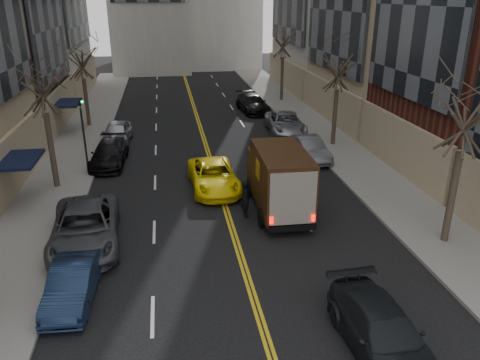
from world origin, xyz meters
The scene contains 19 objects.
sidewalk_left centered at (-9.00, 27.00, 0.07)m, with size 4.00×66.00×0.15m, color slate.
sidewalk_right centered at (9.00, 27.00, 0.07)m, with size 4.00×66.00×0.15m, color slate.
tree_lf_mid centered at (-8.80, 20.00, 6.60)m, with size 3.20×3.20×8.91m.
tree_lf_far centered at (-8.80, 33.00, 6.02)m, with size 3.20×3.20×8.12m.
tree_rt_near centered at (8.80, 11.00, 6.45)m, with size 3.20×3.20×8.71m.
tree_rt_mid centered at (8.80, 25.00, 6.17)m, with size 3.20×3.20×8.32m.
tree_rt_far centered at (8.80, 40.00, 6.74)m, with size 3.20×3.20×9.11m.
traffic_signal centered at (-7.39, 22.00, 2.82)m, with size 0.29×0.26×4.70m.
ups_truck centered at (2.52, 15.30, 1.63)m, with size 2.54×5.96×3.24m.
observer_sedan centered at (3.23, 5.22, 0.72)m, with size 2.20×5.03×1.44m.
taxi centered at (-0.30, 18.57, 0.73)m, with size 2.43×5.27×1.46m, color yellow.
pedestrian centered at (0.84, 14.94, 0.91)m, with size 0.66×0.44×1.82m, color black.
parked_lf_b centered at (-6.19, 9.35, 0.66)m, with size 1.40×4.01×1.32m, color #12203A.
parked_lf_c centered at (-6.30, 13.26, 0.82)m, with size 2.73×5.91×1.64m, color #45484C.
parked_lf_d centered at (-6.30, 23.50, 0.71)m, with size 1.99×4.90×1.42m, color black.
parked_lf_e centered at (-6.19, 28.01, 0.77)m, with size 1.83×4.55×1.55m, color #A4A6AB.
parked_rt_a centered at (6.30, 22.48, 0.72)m, with size 1.52×4.36×1.44m, color #52555A.
parked_rt_b centered at (6.30, 28.66, 0.78)m, with size 2.59×5.61×1.56m, color #A1A4A9.
parked_rt_c centered at (5.10, 35.95, 0.77)m, with size 2.15×5.29×1.53m, color black.
Camera 1 is at (-2.66, -5.03, 9.94)m, focal length 35.00 mm.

